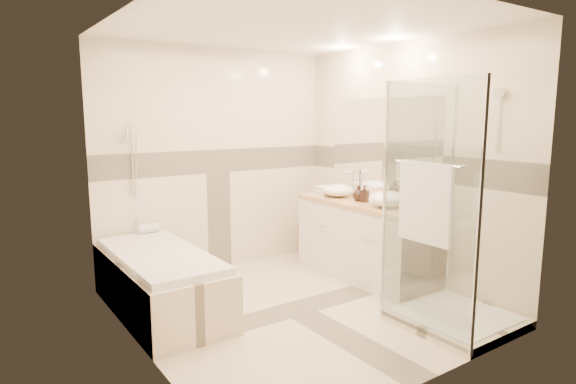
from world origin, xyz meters
TOP-DOWN VIEW (x-y plane):
  - room at (0.06, 0.01)m, footprint 2.82×3.02m
  - bathtub at (-1.02, 0.65)m, footprint 0.75×1.70m
  - vanity at (1.12, 0.30)m, footprint 0.58×1.62m
  - shower_enclosure at (0.83, -0.97)m, footprint 0.96×0.93m
  - vessel_sink_near at (1.10, 0.70)m, footprint 0.36×0.36m
  - vessel_sink_far at (1.10, -0.08)m, footprint 0.40×0.40m
  - faucet_near at (1.32, 0.70)m, footprint 0.12×0.03m
  - faucet_far at (1.32, -0.08)m, footprint 0.12×0.03m
  - amenity_bottle_a at (1.10, 0.27)m, footprint 0.11×0.11m
  - amenity_bottle_b at (1.10, 0.35)m, footprint 0.17×0.17m
  - folded_towels at (1.10, 0.93)m, footprint 0.20×0.29m
  - rolled_towel at (-0.87, 1.39)m, footprint 0.21×0.10m

SIDE VIEW (x-z plane):
  - bathtub at x=-1.02m, z-range 0.03..0.59m
  - vanity at x=1.12m, z-range 0.00..0.85m
  - shower_enclosure at x=0.83m, z-range -0.51..1.53m
  - rolled_towel at x=-0.87m, z-range 0.56..0.66m
  - folded_towels at x=1.10m, z-range 0.85..0.93m
  - vessel_sink_near at x=1.10m, z-range 0.85..0.99m
  - vessel_sink_far at x=1.10m, z-range 0.85..1.01m
  - amenity_bottle_b at x=1.10m, z-range 0.85..1.02m
  - amenity_bottle_a at x=1.10m, z-range 0.85..1.03m
  - faucet_near at x=1.32m, z-range 0.87..1.16m
  - faucet_far at x=1.32m, z-range 0.87..1.16m
  - room at x=0.06m, z-range 0.00..2.52m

